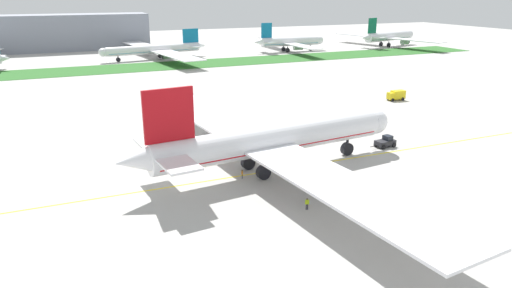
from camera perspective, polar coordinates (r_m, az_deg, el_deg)
The scene contains 12 objects.
ground_plane at distance 86.23m, azimuth 4.35°, elevation -2.05°, with size 600.00×600.00×0.00m, color #ADAAA5.
apron_taxi_line at distance 83.66m, azimuth 5.33°, elevation -2.72°, with size 280.00×0.36×0.01m, color yellow.
grass_median_strip at distance 199.46m, azimuth -12.16°, elevation 9.19°, with size 320.00×24.00×0.10m, color #2D6628.
airliner_foreground at distance 79.40m, azimuth 1.61°, elevation 0.40°, with size 51.86×83.22×16.19m.
pushback_tug at distance 96.90m, azimuth 15.43°, elevation 0.27°, with size 5.90×2.89×2.26m.
ground_crew_wingwalker_port at distance 77.73m, azimuth -1.69°, elevation -3.56°, with size 0.38×0.50×1.56m.
ground_crew_marshaller_front at distance 67.37m, azimuth 6.21°, elevation -7.10°, with size 0.61×0.32×1.76m.
service_truck_baggage_loader at distance 139.31m, azimuth 16.63°, elevation 5.71°, with size 5.16×2.50×2.77m.
parked_airliner_far_centre at distance 221.16m, azimuth -12.03°, elevation 11.16°, with size 49.82×82.13×12.75m.
parked_airliner_far_right at distance 243.95m, azimuth 4.03°, elevation 12.26°, with size 38.94×60.49×14.49m.
parked_airliner_far_outer at distance 275.76m, azimuth 15.69°, elevation 12.42°, with size 42.91×67.94×15.82m.
terminal_building at distance 268.23m, azimuth -24.12°, elevation 12.18°, with size 101.52×20.00×18.00m, color gray.
Camera 1 is at (-37.77, -71.62, 29.65)m, focal length 33.01 mm.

